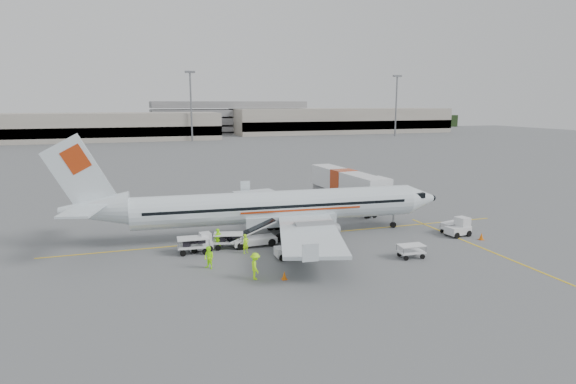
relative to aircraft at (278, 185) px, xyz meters
name	(u,v)px	position (x,y,z in m)	size (l,w,h in m)	color
ground	(295,235)	(1.46, -0.41, -4.79)	(360.00, 360.00, 0.00)	#56595B
stripe_lead	(295,235)	(1.46, -0.41, -4.78)	(44.00, 0.20, 0.01)	yellow
stripe_cross	(476,246)	(15.46, -8.41, -4.78)	(0.20, 20.00, 0.01)	yellow
terminal_west	(45,128)	(-38.54, 129.59, -0.29)	(110.00, 22.00, 9.00)	gray
terminal_east	(341,121)	(71.46, 144.59, 0.21)	(90.00, 26.00, 10.00)	gray
parking_garage	(228,116)	(26.46, 159.59, 2.21)	(62.00, 24.00, 14.00)	slate
treeline	(164,125)	(1.46, 174.59, -1.79)	(300.00, 3.00, 6.00)	black
mast_center	(191,107)	(6.46, 117.59, 6.21)	(3.20, 1.20, 22.00)	slate
mast_east	(396,106)	(81.46, 117.59, 6.21)	(3.20, 1.20, 22.00)	slate
aircraft	(278,185)	(0.00, 0.00, 0.00)	(34.72, 27.21, 9.57)	silver
jet_bridge	(343,188)	(11.08, 9.80, -2.55)	(3.19, 17.02, 4.47)	silver
belt_loader	(254,230)	(-2.96, -2.41, -3.41)	(5.08, 1.90, 2.75)	silver
tug_fore	(458,227)	(15.93, -5.28, -3.92)	(2.24, 1.28, 1.73)	silver
tug_mid	(289,247)	(-1.09, -6.53, -3.93)	(2.23, 1.27, 1.72)	silver
tug_aft	(200,242)	(-7.60, -2.41, -4.03)	(1.95, 1.11, 1.50)	silver
cart_loaded_a	(193,245)	(-8.23, -2.89, -4.12)	(2.57, 1.52, 1.34)	silver
cart_loaded_b	(229,241)	(-5.20, -2.41, -4.14)	(2.49, 1.47, 1.30)	silver
cart_empty_a	(411,251)	(8.21, -9.56, -4.24)	(2.09, 1.23, 1.09)	silver
cart_empty_b	(451,228)	(16.02, -4.21, -4.26)	(2.04, 1.20, 1.06)	silver
cone_nose	(481,236)	(17.13, -7.05, -4.45)	(0.42, 0.42, 0.68)	#E26008
cone_port	(277,204)	(3.55, 12.40, -4.52)	(0.33, 0.33, 0.53)	#E26008
cone_stbd	(284,275)	(-2.92, -11.00, -4.48)	(0.38, 0.38, 0.62)	#E26008
crew_a	(246,244)	(-4.13, -4.29, -3.97)	(0.59, 0.39, 1.63)	#97E90E
crew_b	(209,258)	(-7.60, -7.12, -3.93)	(0.84, 0.65, 1.72)	#97E90E
crew_c	(255,266)	(-4.84, -10.32, -3.83)	(1.24, 0.71, 1.92)	#97E90E
crew_d	(218,239)	(-6.08, -2.47, -3.88)	(1.06, 0.44, 1.81)	#97E90E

